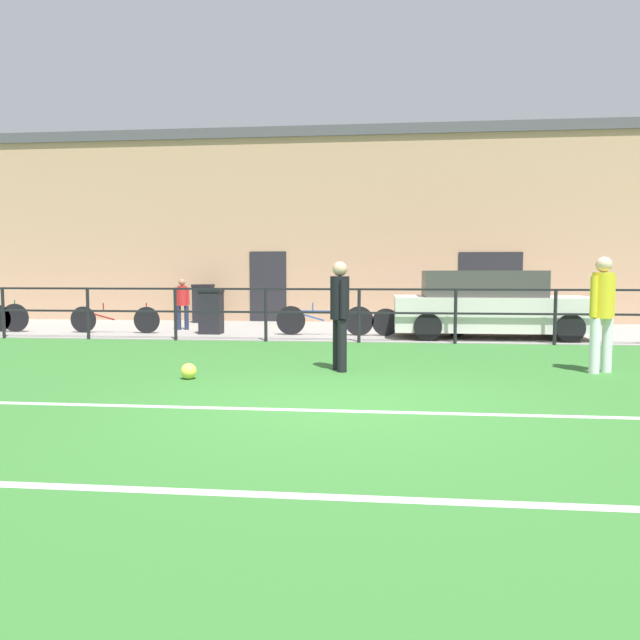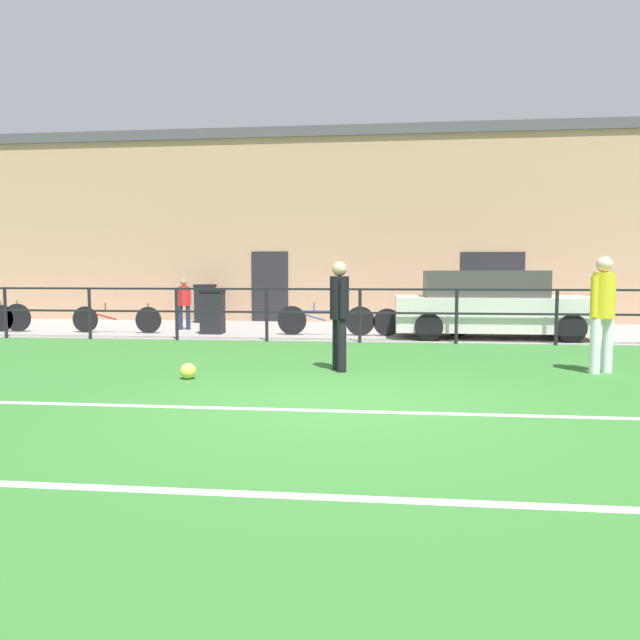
# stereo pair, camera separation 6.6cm
# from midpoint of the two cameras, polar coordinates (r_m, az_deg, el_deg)

# --- Properties ---
(ground) EXTENTS (60.00, 44.00, 0.04)m
(ground) POSITION_cam_midpoint_polar(r_m,az_deg,el_deg) (6.76, 1.42, -8.29)
(ground) COLOR #33702D
(field_line_touchline) EXTENTS (36.00, 0.11, 0.00)m
(field_line_touchline) POSITION_cam_midpoint_polar(r_m,az_deg,el_deg) (6.48, 1.22, -8.66)
(field_line_touchline) COLOR white
(field_line_touchline) RESTS_ON ground
(field_line_hash) EXTENTS (36.00, 0.11, 0.00)m
(field_line_hash) POSITION_cam_midpoint_polar(r_m,az_deg,el_deg) (4.13, -1.74, -16.46)
(field_line_hash) COLOR white
(field_line_hash) RESTS_ON ground
(pavement_strip) EXTENTS (48.00, 5.00, 0.02)m
(pavement_strip) POSITION_cam_midpoint_polar(r_m,az_deg,el_deg) (15.15, 3.98, -1.02)
(pavement_strip) COLOR gray
(pavement_strip) RESTS_ON ground
(perimeter_fence) EXTENTS (36.07, 0.07, 1.15)m
(perimeter_fence) POSITION_cam_midpoint_polar(r_m,az_deg,el_deg) (12.60, 3.60, 1.22)
(perimeter_fence) COLOR black
(perimeter_fence) RESTS_ON ground
(clubhouse_facade) EXTENTS (28.00, 2.56, 5.72)m
(clubhouse_facade) POSITION_cam_midpoint_polar(r_m,az_deg,el_deg) (18.83, 4.43, 8.79)
(clubhouse_facade) COLOR tan
(clubhouse_facade) RESTS_ON ground
(player_goalkeeper) EXTENTS (0.29, 0.43, 1.65)m
(player_goalkeeper) POSITION_cam_midpoint_polar(r_m,az_deg,el_deg) (8.96, 1.69, 1.06)
(player_goalkeeper) COLOR black
(player_goalkeeper) RESTS_ON ground
(player_striker) EXTENTS (0.42, 0.30, 1.71)m
(player_striker) POSITION_cam_midpoint_polar(r_m,az_deg,el_deg) (9.69, 25.17, 1.11)
(player_striker) COLOR white
(player_striker) RESTS_ON ground
(soccer_ball_spare) EXTENTS (0.22, 0.22, 0.22)m
(soccer_ball_spare) POSITION_cam_midpoint_polar(r_m,az_deg,el_deg) (8.55, -12.64, -4.79)
(soccer_ball_spare) COLOR #E5E04C
(soccer_ball_spare) RESTS_ON ground
(spectator_child) EXTENTS (0.34, 0.23, 1.30)m
(spectator_child) POSITION_cam_midpoint_polar(r_m,az_deg,el_deg) (15.60, -13.12, 1.78)
(spectator_child) COLOR #232D4C
(spectator_child) RESTS_ON pavement_strip
(parked_car_red) EXTENTS (4.32, 1.80, 1.50)m
(parked_car_red) POSITION_cam_midpoint_polar(r_m,az_deg,el_deg) (13.92, 15.68, 1.32)
(parked_car_red) COLOR silver
(parked_car_red) RESTS_ON pavement_strip
(bicycle_parked_0) EXTENTS (2.24, 0.04, 0.74)m
(bicycle_parked_0) POSITION_cam_midpoint_polar(r_m,az_deg,el_deg) (15.26, -19.13, 0.07)
(bicycle_parked_0) COLOR black
(bicycle_parked_0) RESTS_ON pavement_strip
(bicycle_parked_1) EXTENTS (2.23, 0.04, 0.73)m
(bicycle_parked_1) POSITION_cam_midpoint_polar(r_m,az_deg,el_deg) (13.84, 9.45, -0.18)
(bicycle_parked_1) COLOR black
(bicycle_parked_1) RESTS_ON pavement_strip
(bicycle_parked_3) EXTENTS (2.27, 0.04, 0.77)m
(bicycle_parked_3) POSITION_cam_midpoint_polar(r_m,az_deg,el_deg) (13.88, 0.30, -0.01)
(bicycle_parked_3) COLOR black
(bicycle_parked_3) RESTS_ON pavement_strip
(trash_bin_0) EXTENTS (0.54, 0.46, 1.07)m
(trash_bin_0) POSITION_cam_midpoint_polar(r_m,az_deg,el_deg) (14.46, -10.48, 0.85)
(trash_bin_0) COLOR black
(trash_bin_0) RESTS_ON pavement_strip
(trash_bin_1) EXTENTS (0.56, 0.48, 1.11)m
(trash_bin_1) POSITION_cam_midpoint_polar(r_m,az_deg,el_deg) (17.76, -11.19, 1.58)
(trash_bin_1) COLOR black
(trash_bin_1) RESTS_ON pavement_strip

